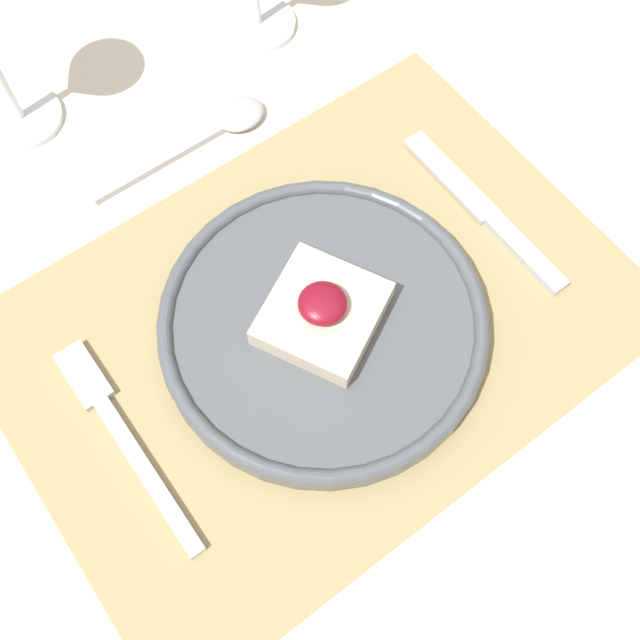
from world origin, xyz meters
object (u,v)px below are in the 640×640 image
(spoon, at_px, (216,128))
(dinner_plate, at_px, (320,324))
(fork, at_px, (119,430))
(knife, at_px, (493,220))

(spoon, bearing_deg, dinner_plate, -96.92)
(dinner_plate, distance_m, fork, 0.17)
(knife, bearing_deg, dinner_plate, 178.40)
(fork, bearing_deg, dinner_plate, -7.47)
(dinner_plate, xyz_separation_m, spoon, (0.04, 0.21, -0.01))
(fork, bearing_deg, spoon, 42.44)
(dinner_plate, height_order, knife, dinner_plate)
(fork, height_order, knife, knife)
(dinner_plate, relative_size, knife, 1.35)
(dinner_plate, bearing_deg, knife, -1.86)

